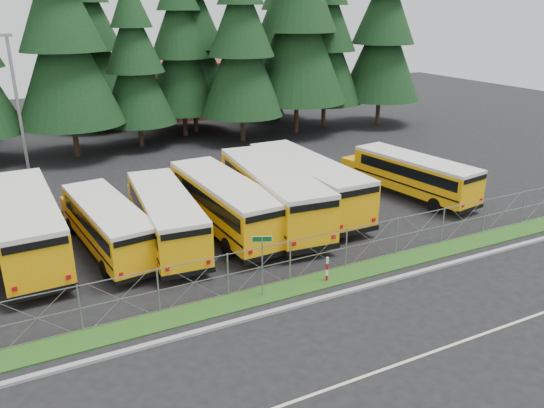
% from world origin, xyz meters
% --- Properties ---
extents(ground, '(120.00, 120.00, 0.00)m').
position_xyz_m(ground, '(0.00, 0.00, 0.00)').
color(ground, black).
rests_on(ground, ground).
extents(curb, '(50.00, 0.25, 0.12)m').
position_xyz_m(curb, '(0.00, -3.10, 0.06)').
color(curb, gray).
rests_on(curb, ground).
extents(grass_verge, '(50.00, 1.40, 0.06)m').
position_xyz_m(grass_verge, '(0.00, -1.70, 0.03)').
color(grass_verge, '#1D3F12').
rests_on(grass_verge, ground).
extents(road_lane_line, '(50.00, 0.12, 0.01)m').
position_xyz_m(road_lane_line, '(0.00, -8.00, 0.01)').
color(road_lane_line, beige).
rests_on(road_lane_line, ground).
extents(chainlink_fence, '(44.00, 0.10, 2.00)m').
position_xyz_m(chainlink_fence, '(0.00, -1.00, 1.00)').
color(chainlink_fence, gray).
rests_on(chainlink_fence, ground).
extents(brick_building, '(22.00, 10.00, 6.00)m').
position_xyz_m(brick_building, '(6.00, 40.00, 3.00)').
color(brick_building, brown).
rests_on(brick_building, ground).
extents(bus_1, '(3.33, 12.11, 3.15)m').
position_xyz_m(bus_1, '(-11.35, 7.13, 1.57)').
color(bus_1, '#FCA307').
rests_on(bus_1, ground).
extents(bus_2, '(3.56, 10.23, 2.63)m').
position_xyz_m(bus_2, '(-7.74, 5.94, 1.31)').
color(bus_2, '#FCA307').
rests_on(bus_2, ground).
extents(bus_3, '(3.33, 10.89, 2.81)m').
position_xyz_m(bus_3, '(-4.85, 5.57, 1.41)').
color(bus_3, '#FCA307').
rests_on(bus_3, ground).
extents(bus_4, '(3.31, 11.58, 3.00)m').
position_xyz_m(bus_4, '(-1.58, 5.84, 1.50)').
color(bus_4, '#FCA307').
rests_on(bus_4, ground).
extents(bus_5, '(3.91, 12.59, 3.25)m').
position_xyz_m(bus_5, '(1.41, 5.89, 1.62)').
color(bus_5, '#FCA307').
rests_on(bus_5, ground).
extents(bus_6, '(2.99, 12.18, 3.18)m').
position_xyz_m(bus_6, '(4.05, 6.68, 1.59)').
color(bus_6, '#FCA307').
rests_on(bus_6, ground).
extents(bus_east, '(4.01, 10.48, 2.68)m').
position_xyz_m(bus_east, '(11.44, 5.67, 1.34)').
color(bus_east, '#FCA307').
rests_on(bus_east, ground).
extents(street_sign, '(0.78, 0.52, 2.81)m').
position_xyz_m(street_sign, '(-2.72, -1.70, 2.03)').
color(street_sign, gray).
rests_on(street_sign, ground).
extents(striped_bollard, '(0.11, 0.11, 1.20)m').
position_xyz_m(striped_bollard, '(0.44, -1.83, 0.60)').
color(striped_bollard, '#B20C0C').
rests_on(striped_bollard, ground).
extents(light_standard, '(0.70, 0.35, 10.14)m').
position_xyz_m(light_standard, '(-10.66, 17.57, 5.50)').
color(light_standard, gray).
rests_on(light_standard, ground).
extents(conifer_3, '(8.45, 8.45, 18.68)m').
position_xyz_m(conifer_3, '(-6.67, 25.66, 9.34)').
color(conifer_3, black).
rests_on(conifer_3, ground).
extents(conifer_4, '(6.46, 6.46, 14.28)m').
position_xyz_m(conifer_4, '(-1.08, 26.62, 7.14)').
color(conifer_4, black).
rests_on(conifer_4, ground).
extents(conifer_5, '(7.29, 7.29, 16.12)m').
position_xyz_m(conifer_5, '(3.69, 28.87, 8.06)').
color(conifer_5, black).
rests_on(conifer_5, ground).
extents(conifer_6, '(7.59, 7.59, 16.78)m').
position_xyz_m(conifer_6, '(7.82, 24.49, 8.39)').
color(conifer_6, black).
rests_on(conifer_6, ground).
extents(conifer_7, '(9.47, 9.47, 20.94)m').
position_xyz_m(conifer_7, '(13.93, 25.39, 10.47)').
color(conifer_7, black).
rests_on(conifer_7, ground).
extents(conifer_8, '(7.58, 7.58, 16.77)m').
position_xyz_m(conifer_8, '(17.80, 26.57, 8.38)').
color(conifer_8, black).
rests_on(conifer_8, ground).
extents(conifer_9, '(8.16, 8.16, 18.05)m').
position_xyz_m(conifer_9, '(23.60, 25.11, 9.03)').
color(conifer_9, black).
rests_on(conifer_9, ground).
extents(conifer_11, '(7.73, 7.73, 17.09)m').
position_xyz_m(conifer_11, '(-3.09, 35.75, 8.54)').
color(conifer_11, black).
rests_on(conifer_11, ground).
extents(conifer_12, '(7.96, 7.96, 17.61)m').
position_xyz_m(conifer_12, '(5.17, 30.03, 8.80)').
color(conifer_12, black).
rests_on(conifer_12, ground).
extents(conifer_13, '(7.28, 7.28, 16.11)m').
position_xyz_m(conifer_13, '(15.44, 31.91, 8.05)').
color(conifer_13, black).
rests_on(conifer_13, ground).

